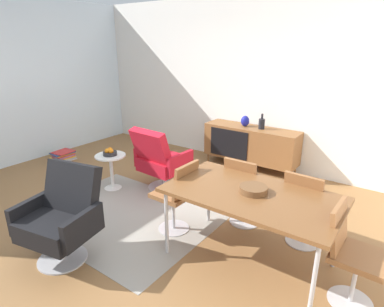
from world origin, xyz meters
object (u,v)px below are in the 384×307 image
(sideboard, at_px, (251,143))
(armchair_black_shell, at_px, (62,215))
(fruit_bowl, at_px, (110,152))
(magazine_stack, at_px, (63,156))
(dining_table, at_px, (252,197))
(dining_chair_back_left, at_px, (244,188))
(side_table_round, at_px, (111,168))
(dining_chair_back_right, at_px, (305,206))
(dining_chair_far_end, at_px, (351,252))
(vase_cobalt, at_px, (245,121))
(wooden_bowl_on_table, at_px, (253,189))
(vase_sculptural_dark, at_px, (262,124))
(dining_chair_near_window, at_px, (177,194))
(lounge_chair_red, at_px, (160,159))

(sideboard, distance_m, armchair_black_shell, 3.31)
(fruit_bowl, xyz_separation_m, magazine_stack, (-1.66, 0.27, -0.48))
(dining_table, height_order, dining_chair_back_left, dining_chair_back_left)
(side_table_round, bearing_deg, magazine_stack, 170.73)
(dining_chair_back_right, relative_size, dining_chair_far_end, 1.00)
(vase_cobalt, bearing_deg, wooden_bowl_on_table, -61.35)
(vase_sculptural_dark, bearing_deg, dining_chair_near_window, -89.18)
(vase_cobalt, bearing_deg, dining_chair_back_left, -62.88)
(dining_chair_near_window, bearing_deg, dining_chair_back_left, 46.04)
(sideboard, bearing_deg, lounge_chair_red, -114.27)
(dining_chair_back_right, height_order, lounge_chair_red, lounge_chair_red)
(dining_chair_far_end, height_order, lounge_chair_red, lounge_chair_red)
(dining_chair_back_right, height_order, dining_chair_far_end, same)
(sideboard, distance_m, dining_table, 2.52)
(vase_cobalt, distance_m, wooden_bowl_on_table, 2.56)
(sideboard, relative_size, fruit_bowl, 8.00)
(wooden_bowl_on_table, relative_size, lounge_chair_red, 0.27)
(dining_chair_back_left, relative_size, magazine_stack, 2.12)
(sideboard, bearing_deg, vase_cobalt, 179.15)
(dining_chair_near_window, relative_size, armchair_black_shell, 0.90)
(wooden_bowl_on_table, xyz_separation_m, side_table_round, (-2.39, 0.31, -0.45))
(wooden_bowl_on_table, xyz_separation_m, armchair_black_shell, (-1.52, -1.04, -0.30))
(dining_chair_far_end, relative_size, armchair_black_shell, 0.90)
(lounge_chair_red, bearing_deg, dining_chair_back_left, -6.80)
(dining_chair_back_right, distance_m, dining_chair_far_end, 0.78)
(vase_cobalt, relative_size, fruit_bowl, 0.90)
(dining_table, bearing_deg, vase_cobalt, 118.37)
(vase_cobalt, distance_m, dining_chair_back_left, 1.94)
(sideboard, distance_m, dining_chair_back_right, 2.23)
(fruit_bowl, bearing_deg, armchair_black_shell, -57.26)
(vase_sculptural_dark, height_order, dining_chair_back_left, vase_sculptural_dark)
(wooden_bowl_on_table, height_order, lounge_chair_red, lounge_chair_red)
(vase_sculptural_dark, relative_size, dining_table, 0.16)
(dining_chair_near_window, bearing_deg, dining_table, 0.04)
(dining_chair_back_right, xyz_separation_m, dining_chair_far_end, (0.54, -0.56, 0.00))
(vase_sculptural_dark, distance_m, wooden_bowl_on_table, 2.43)
(vase_cobalt, xyz_separation_m, dining_chair_back_right, (1.57, -1.70, -0.34))
(sideboard, relative_size, lounge_chair_red, 1.69)
(dining_chair_near_window, bearing_deg, lounge_chair_red, 140.75)
(wooden_bowl_on_table, bearing_deg, dining_chair_back_right, 57.72)
(fruit_bowl, relative_size, magazine_stack, 0.50)
(dining_table, xyz_separation_m, lounge_chair_red, (-1.78, 0.73, -0.23))
(sideboard, relative_size, dining_table, 1.00)
(sideboard, distance_m, dining_chair_far_end, 3.00)
(wooden_bowl_on_table, height_order, dining_chair_far_end, dining_chair_far_end)
(vase_cobalt, distance_m, armchair_black_shell, 3.31)
(vase_sculptural_dark, distance_m, dining_table, 2.44)
(dining_chair_back_left, xyz_separation_m, magazine_stack, (-3.69, 0.04, -0.38))
(lounge_chair_red, distance_m, magazine_stack, 2.29)
(dining_chair_near_window, distance_m, armchair_black_shell, 1.20)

